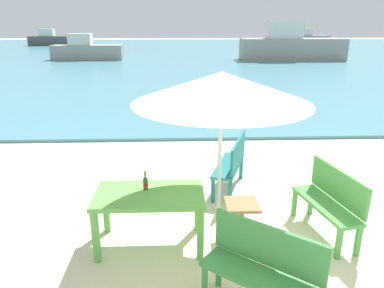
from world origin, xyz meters
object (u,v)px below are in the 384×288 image
(picnic_table_green, at_px, (149,201))
(bench_green_right, at_px, (263,266))
(patio_umbrella, at_px, (222,88))
(bench_green_left, at_px, (331,198))
(boat_tanker, at_px, (87,50))
(boat_sailboat, at_px, (291,46))
(boat_barge, at_px, (51,39))
(boat_fishing_trawler, at_px, (307,38))
(side_table_wood, at_px, (241,215))
(bench_teal_center, at_px, (233,161))
(swimmer_person, at_px, (270,97))
(beer_bottle_amber, at_px, (145,183))

(picnic_table_green, distance_m, bench_green_right, 1.72)
(patio_umbrella, bearing_deg, bench_green_left, 8.85)
(bench_green_left, height_order, boat_tanker, boat_tanker)
(boat_sailboat, height_order, boat_tanker, boat_sailboat)
(boat_tanker, bearing_deg, patio_umbrella, -73.13)
(boat_barge, bearing_deg, boat_fishing_trawler, 2.12)
(bench_green_right, bearing_deg, side_table_wood, 89.12)
(bench_teal_center, relative_size, boat_fishing_trawler, 0.24)
(picnic_table_green, xyz_separation_m, bench_green_left, (2.46, 0.17, -0.11))
(side_table_wood, relative_size, boat_fishing_trawler, 0.11)
(picnic_table_green, relative_size, boat_sailboat, 0.19)
(bench_green_left, bearing_deg, boat_fishing_trawler, 71.36)
(picnic_table_green, distance_m, swimmer_person, 9.28)
(side_table_wood, xyz_separation_m, boat_fishing_trawler, (15.15, 41.35, 0.40))
(side_table_wood, height_order, bench_teal_center, bench_teal_center)
(boat_fishing_trawler, bearing_deg, side_table_wood, -110.12)
(boat_fishing_trawler, bearing_deg, picnic_table_green, -111.56)
(bench_green_right, bearing_deg, boat_sailboat, 72.72)
(boat_fishing_trawler, bearing_deg, boat_sailboat, -112.46)
(picnic_table_green, xyz_separation_m, boat_sailboat, (8.70, 22.88, 0.41))
(boat_fishing_trawler, bearing_deg, bench_green_right, -109.58)
(beer_bottle_amber, height_order, side_table_wood, beer_bottle_amber)
(patio_umbrella, distance_m, boat_sailboat, 24.27)
(bench_green_left, xyz_separation_m, swimmer_person, (1.24, 8.33, -0.30))
(picnic_table_green, height_order, boat_tanker, boat_tanker)
(bench_teal_center, bearing_deg, bench_green_right, -92.29)
(bench_green_left, bearing_deg, side_table_wood, -176.24)
(side_table_wood, xyz_separation_m, bench_teal_center, (0.09, 1.51, 0.19))
(bench_green_left, distance_m, swimmer_person, 8.42)
(patio_umbrella, height_order, bench_teal_center, patio_umbrella)
(boat_fishing_trawler, relative_size, boat_tanker, 0.99)
(patio_umbrella, distance_m, boat_tanker, 24.90)
(patio_umbrella, height_order, boat_barge, patio_umbrella)
(swimmer_person, height_order, boat_fishing_trawler, boat_fishing_trawler)
(side_table_wood, height_order, boat_barge, boat_barge)
(swimmer_person, xyz_separation_m, boat_barge, (-18.01, 31.80, 0.51))
(beer_bottle_amber, xyz_separation_m, patio_umbrella, (0.94, -0.18, 1.26))
(picnic_table_green, relative_size, side_table_wood, 2.59)
(bench_green_right, bearing_deg, picnic_table_green, 134.44)
(boat_fishing_trawler, bearing_deg, bench_teal_center, -110.71)
(boat_sailboat, bearing_deg, picnic_table_green, -110.82)
(bench_green_right, relative_size, boat_fishing_trawler, 0.23)
(bench_green_right, distance_m, boat_barge, 44.34)
(side_table_wood, distance_m, boat_barge, 43.11)
(bench_teal_center, relative_size, bench_green_right, 1.08)
(patio_umbrella, xyz_separation_m, bench_teal_center, (0.43, 1.67, -1.58))
(patio_umbrella, bearing_deg, side_table_wood, 25.96)
(swimmer_person, bearing_deg, boat_sailboat, 70.79)
(patio_umbrella, distance_m, bench_green_right, 1.98)
(picnic_table_green, height_order, bench_green_right, bench_green_right)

